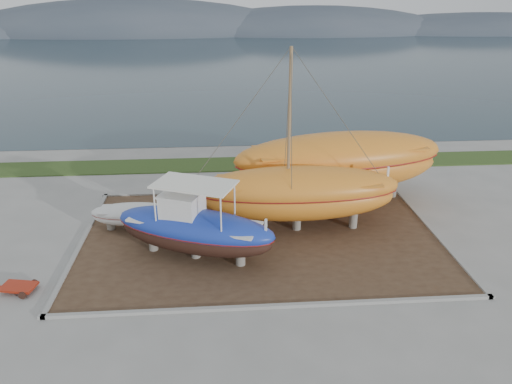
{
  "coord_description": "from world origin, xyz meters",
  "views": [
    {
      "loc": [
        -1.98,
        -18.86,
        12.11
      ],
      "look_at": [
        -0.26,
        4.0,
        2.58
      ],
      "focal_mm": 35.0,
      "sensor_mm": 36.0,
      "label": 1
    }
  ],
  "objects_px": {
    "orange_sailboat": "(299,144)",
    "blue_caique": "(194,221)",
    "orange_bare_hull": "(339,169)",
    "white_dinghy": "(135,217)",
    "red_trailer": "(19,289)"
  },
  "relations": [
    {
      "from": "orange_bare_hull",
      "to": "white_dinghy",
      "type": "bearing_deg",
      "value": -174.49
    },
    {
      "from": "white_dinghy",
      "to": "orange_sailboat",
      "type": "relative_size",
      "value": 0.43
    },
    {
      "from": "orange_sailboat",
      "to": "red_trailer",
      "type": "bearing_deg",
      "value": -158.87
    },
    {
      "from": "blue_caique",
      "to": "white_dinghy",
      "type": "bearing_deg",
      "value": 157.93
    },
    {
      "from": "blue_caique",
      "to": "orange_sailboat",
      "type": "distance_m",
      "value": 6.49
    },
    {
      "from": "orange_sailboat",
      "to": "orange_bare_hull",
      "type": "xyz_separation_m",
      "value": [
        2.98,
        3.5,
        -2.66
      ]
    },
    {
      "from": "red_trailer",
      "to": "blue_caique",
      "type": "bearing_deg",
      "value": 28.44
    },
    {
      "from": "orange_sailboat",
      "to": "orange_bare_hull",
      "type": "height_order",
      "value": "orange_sailboat"
    },
    {
      "from": "orange_bare_hull",
      "to": "blue_caique",
      "type": "bearing_deg",
      "value": -151.68
    },
    {
      "from": "blue_caique",
      "to": "orange_sailboat",
      "type": "xyz_separation_m",
      "value": [
        5.25,
        2.56,
        2.83
      ]
    },
    {
      "from": "white_dinghy",
      "to": "orange_bare_hull",
      "type": "height_order",
      "value": "orange_bare_hull"
    },
    {
      "from": "red_trailer",
      "to": "orange_sailboat",
      "type": "bearing_deg",
      "value": 32.2
    },
    {
      "from": "orange_sailboat",
      "to": "red_trailer",
      "type": "distance_m",
      "value": 14.35
    },
    {
      "from": "orange_sailboat",
      "to": "blue_caique",
      "type": "bearing_deg",
      "value": -153.86
    },
    {
      "from": "orange_sailboat",
      "to": "orange_bare_hull",
      "type": "bearing_deg",
      "value": 49.81
    }
  ]
}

